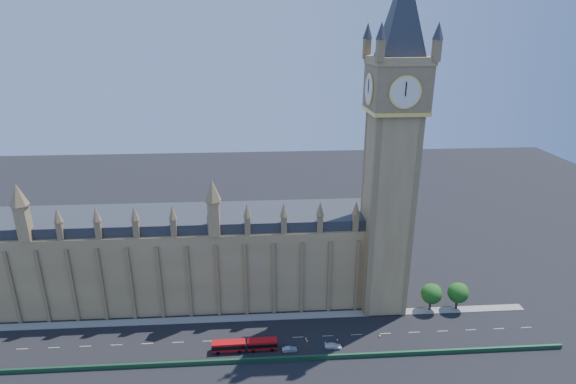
{
  "coord_description": "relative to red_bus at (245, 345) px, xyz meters",
  "views": [
    {
      "loc": [
        2.64,
        -100.4,
        77.66
      ],
      "look_at": [
        9.95,
        10.0,
        38.12
      ],
      "focal_mm": 28.0,
      "sensor_mm": 36.0,
      "label": 1
    }
  ],
  "objects": [
    {
      "name": "tree_east_far",
      "position": [
        62.44,
        14.42,
        4.14
      ],
      "size": [
        6.0,
        6.0,
        8.5
      ],
      "color": "#382619",
      "rests_on": "ground"
    },
    {
      "name": "cone_a",
      "position": [
        16.45,
        2.08,
        -1.11
      ],
      "size": [
        0.66,
        0.66,
        0.8
      ],
      "rotation": [
        0.0,
        0.0,
        -0.42
      ],
      "color": "black",
      "rests_on": "ground"
    },
    {
      "name": "cone_b",
      "position": [
        16.21,
        3.14,
        -1.17
      ],
      "size": [
        0.45,
        0.45,
        0.67
      ],
      "rotation": [
        0.0,
        0.0,
        -0.06
      ],
      "color": "black",
      "rests_on": "ground"
    },
    {
      "name": "elizabeth_tower",
      "position": [
        40.21,
        18.33,
        53.06
      ],
      "size": [
        20.59,
        20.59,
        105.0
      ],
      "color": "olive",
      "rests_on": "ground"
    },
    {
      "name": "car_white",
      "position": [
        23.0,
        -0.64,
        -0.85
      ],
      "size": [
        4.66,
        2.3,
        1.3
      ],
      "primitive_type": "imported",
      "rotation": [
        0.0,
        0.0,
        1.46
      ],
      "color": "white",
      "rests_on": "ground"
    },
    {
      "name": "cone_d",
      "position": [
        36.21,
        2.78,
        -1.1
      ],
      "size": [
        0.56,
        0.56,
        0.8
      ],
      "rotation": [
        0.0,
        0.0,
        0.13
      ],
      "color": "black",
      "rests_on": "ground"
    },
    {
      "name": "red_bus",
      "position": [
        0.0,
        0.0,
        0.0
      ],
      "size": [
        16.8,
        2.97,
        2.85
      ],
      "rotation": [
        0.0,
        0.0,
        0.02
      ],
      "color": "red",
      "rests_on": "ground"
    },
    {
      "name": "car_grey",
      "position": [
        1.09,
        -0.01,
        -0.79
      ],
      "size": [
        4.34,
        2.15,
        1.42
      ],
      "primitive_type": "imported",
      "rotation": [
        0.0,
        0.0,
        1.69
      ],
      "color": "#3E4246",
      "rests_on": "ground"
    },
    {
      "name": "bridge_parapet",
      "position": [
        2.21,
        -4.67,
        -0.9
      ],
      "size": [
        160.0,
        0.6,
        1.2
      ],
      "primitive_type": "cube",
      "color": "#1E4C2D",
      "rests_on": "ground"
    },
    {
      "name": "car_silver",
      "position": [
        11.58,
        -1.21,
        -0.87
      ],
      "size": [
        3.95,
        1.64,
        1.27
      ],
      "primitive_type": "imported",
      "rotation": [
        0.0,
        0.0,
        1.65
      ],
      "color": "#9EA0A5",
      "rests_on": "ground"
    },
    {
      "name": "ground",
      "position": [
        2.21,
        4.33,
        -1.5
      ],
      "size": [
        400.0,
        400.0,
        0.0
      ],
      "primitive_type": "plane",
      "color": "black",
      "rests_on": "ground"
    },
    {
      "name": "palace_westminster",
      "position": [
        -22.79,
        26.33,
        12.36
      ],
      "size": [
        120.0,
        20.0,
        28.0
      ],
      "color": "olive",
      "rests_on": "ground"
    },
    {
      "name": "cone_c",
      "position": [
        24.52,
        1.94,
        -1.15
      ],
      "size": [
        0.57,
        0.57,
        0.71
      ],
      "rotation": [
        0.0,
        0.0,
        -0.35
      ],
      "color": "black",
      "rests_on": "ground"
    },
    {
      "name": "tree_east_near",
      "position": [
        54.44,
        14.42,
        4.14
      ],
      "size": [
        6.0,
        6.0,
        8.5
      ],
      "color": "#382619",
      "rests_on": "ground"
    },
    {
      "name": "kerb_north",
      "position": [
        2.21,
        13.83,
        -1.42
      ],
      "size": [
        160.0,
        3.0,
        0.16
      ],
      "primitive_type": "cube",
      "color": "gray",
      "rests_on": "ground"
    }
  ]
}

